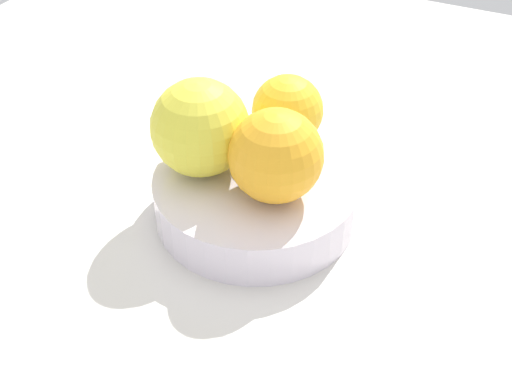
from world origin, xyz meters
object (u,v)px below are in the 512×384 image
(fruit_bowl, at_px, (256,196))
(orange_in_bowl_1, at_px, (200,128))
(orange_in_bowl_2, at_px, (287,110))
(orange_in_bowl_0, at_px, (276,156))

(fruit_bowl, bearing_deg, orange_in_bowl_1, 100.05)
(orange_in_bowl_1, relative_size, orange_in_bowl_2, 1.30)
(orange_in_bowl_0, height_order, orange_in_bowl_1, orange_in_bowl_1)
(orange_in_bowl_0, xyz_separation_m, orange_in_bowl_1, (0.00, 0.07, 0.00))
(fruit_bowl, distance_m, orange_in_bowl_0, 0.07)
(fruit_bowl, height_order, orange_in_bowl_0, orange_in_bowl_0)
(orange_in_bowl_0, relative_size, orange_in_bowl_1, 0.92)
(orange_in_bowl_0, xyz_separation_m, orange_in_bowl_2, (0.08, 0.02, -0.01))
(orange_in_bowl_1, bearing_deg, orange_in_bowl_2, -33.28)
(fruit_bowl, relative_size, orange_in_bowl_0, 2.32)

